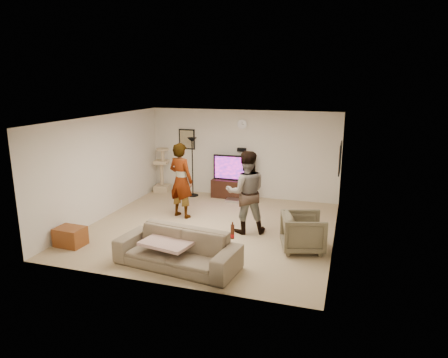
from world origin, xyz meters
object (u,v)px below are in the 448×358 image
(cat_tree, at_px, (162,170))
(armchair, at_px, (303,232))
(side_table, at_px, (70,236))
(tv_stand, at_px, (234,189))
(sofa, at_px, (177,249))
(floor_lamp, at_px, (192,167))
(tv, at_px, (234,168))
(person_right, at_px, (246,192))
(beer_bottle, at_px, (232,232))
(person_left, at_px, (181,180))

(cat_tree, relative_size, armchair, 1.64)
(cat_tree, height_order, side_table, cat_tree)
(tv_stand, relative_size, side_table, 2.18)
(sofa, bearing_deg, floor_lamp, 115.83)
(tv_stand, height_order, floor_lamp, floor_lamp)
(tv_stand, distance_m, side_table, 4.88)
(tv, height_order, armchair, tv)
(person_right, xyz_separation_m, armchair, (1.34, -0.62, -0.54))
(cat_tree, bearing_deg, side_table, -89.56)
(floor_lamp, height_order, cat_tree, floor_lamp)
(tv, distance_m, sofa, 4.58)
(cat_tree, bearing_deg, tv_stand, 0.92)
(cat_tree, bearing_deg, floor_lamp, -7.73)
(beer_bottle, bearing_deg, sofa, 180.00)
(person_right, bearing_deg, person_left, -37.40)
(floor_lamp, xyz_separation_m, beer_bottle, (2.50, -4.36, -0.06))
(person_right, distance_m, sofa, 2.25)
(armchair, bearing_deg, floor_lamp, 34.29)
(floor_lamp, height_order, person_right, person_right)
(tv_stand, distance_m, floor_lamp, 1.35)
(cat_tree, relative_size, person_left, 0.73)
(tv_stand, distance_m, armchair, 3.92)
(person_right, height_order, sofa, person_right)
(tv_stand, bearing_deg, cat_tree, -179.08)
(tv_stand, relative_size, armchair, 1.52)
(person_right, bearing_deg, side_table, 8.53)
(cat_tree, distance_m, beer_bottle, 5.75)
(beer_bottle, distance_m, side_table, 3.58)
(sofa, relative_size, side_table, 3.94)
(tv_stand, relative_size, person_right, 0.68)
(sofa, distance_m, beer_bottle, 1.14)
(person_right, bearing_deg, tv_stand, -89.08)
(side_table, bearing_deg, person_right, 29.50)
(tv_stand, distance_m, cat_tree, 2.30)
(beer_bottle, bearing_deg, person_left, 128.99)
(tv, relative_size, side_table, 2.08)
(person_left, height_order, side_table, person_left)
(tv, relative_size, floor_lamp, 0.70)
(tv, relative_size, sofa, 0.53)
(sofa, height_order, armchair, armchair)
(tv, relative_size, person_right, 0.65)
(cat_tree, height_order, beer_bottle, cat_tree)
(tv, xyz_separation_m, beer_bottle, (1.30, -4.54, -0.09))
(cat_tree, height_order, armchair, cat_tree)
(cat_tree, bearing_deg, sofa, -60.83)
(tv_stand, height_order, cat_tree, cat_tree)
(person_left, xyz_separation_m, beer_bottle, (2.07, -2.56, -0.14))
(person_right, xyz_separation_m, side_table, (-3.24, -1.83, -0.73))
(tv, xyz_separation_m, cat_tree, (-2.26, -0.04, -0.20))
(person_left, bearing_deg, cat_tree, -35.47)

